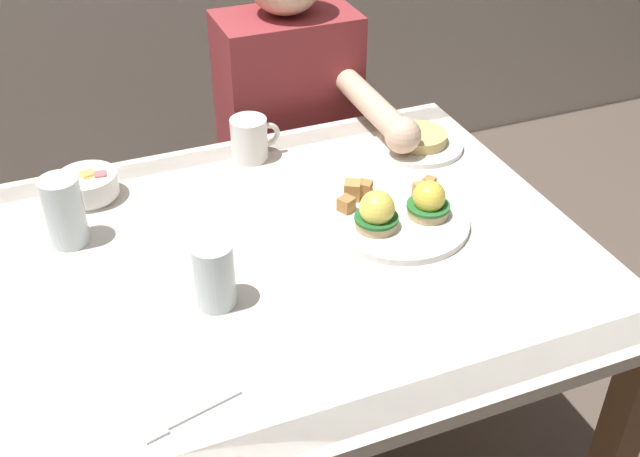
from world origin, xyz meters
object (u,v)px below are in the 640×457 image
water_glass_near (65,214)px  fruit_bowl (88,185)px  side_plate (419,141)px  eggs_benedict_plate (398,213)px  fork (186,417)px  dining_table (265,304)px  coffee_mug (250,138)px  water_glass_far (215,279)px  diner_person (294,131)px

water_glass_near → fruit_bowl: bearing=68.4°
fruit_bowl → side_plate: size_ratio=0.60×
eggs_benedict_plate → fork: (-0.50, -0.32, -0.02)m
dining_table → fruit_bowl: (-0.26, 0.33, 0.14)m
fork → side_plate: size_ratio=0.77×
dining_table → fork: 0.39m
coffee_mug → water_glass_far: water_glass_far is taller
water_glass_near → side_plate: size_ratio=0.68×
fruit_bowl → water_glass_far: (0.15, -0.41, 0.02)m
fruit_bowl → coffee_mug: (0.35, 0.03, 0.02)m
eggs_benedict_plate → coffee_mug: 0.40m
water_glass_near → eggs_benedict_plate: bearing=-16.5°
coffee_mug → diner_person: (0.19, 0.24, -0.14)m
fruit_bowl → water_glass_near: water_glass_near is taller
dining_table → fork: size_ratio=7.75×
fork → water_glass_far: (0.11, 0.23, 0.05)m
water_glass_far → water_glass_near: bearing=127.4°
dining_table → coffee_mug: (0.09, 0.36, 0.16)m
fork → side_plate: bearing=40.5°
dining_table → diner_person: bearing=65.0°
water_glass_far → diner_person: bearing=60.4°
water_glass_near → dining_table: bearing=-30.7°
water_glass_near → coffee_mug: bearing=22.9°
coffee_mug → diner_person: bearing=52.2°
diner_person → fork: bearing=-118.6°
coffee_mug → water_glass_near: size_ratio=0.82×
eggs_benedict_plate → dining_table: bearing=-177.7°
eggs_benedict_plate → fruit_bowl: eggs_benedict_plate is taller
eggs_benedict_plate → fruit_bowl: 0.62m
water_glass_far → side_plate: 0.67m
water_glass_near → water_glass_far: bearing=-52.6°
fork → dining_table: bearing=55.1°
dining_table → diner_person: (0.28, 0.60, 0.02)m
side_plate → fruit_bowl: bearing=175.2°
eggs_benedict_plate → fork: 0.59m
coffee_mug → fork: 0.74m
fork → water_glass_far: bearing=64.5°
coffee_mug → water_glass_near: water_glass_near is taller
dining_table → water_glass_far: 0.21m
coffee_mug → dining_table: bearing=-104.5°
eggs_benedict_plate → fork: eggs_benedict_plate is taller
fork → diner_person: size_ratio=0.14×
coffee_mug → fork: size_ratio=0.72×
dining_table → water_glass_near: (-0.32, 0.19, 0.17)m
fork → water_glass_far: water_glass_far is taller
fruit_bowl → dining_table: bearing=-51.4°
fruit_bowl → diner_person: size_ratio=0.11×
fruit_bowl → side_plate: (0.72, -0.06, -0.02)m
side_plate → diner_person: bearing=118.0°
eggs_benedict_plate → fruit_bowl: size_ratio=2.25×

